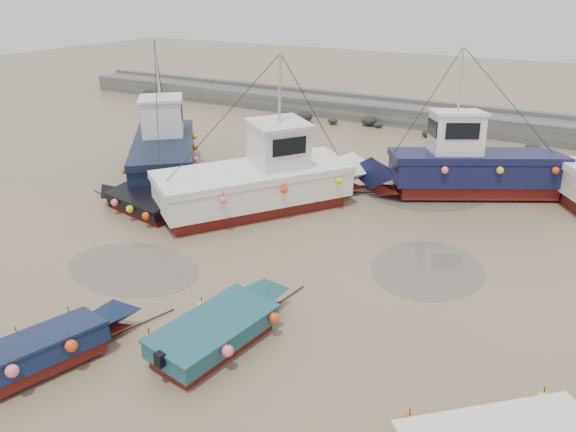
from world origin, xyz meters
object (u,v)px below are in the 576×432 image
at_px(cabin_boat_0, 165,147).
at_px(dinghy_4, 139,198).
at_px(cabin_boat_2, 462,165).
at_px(person, 250,197).
at_px(dinghy_2, 223,324).
at_px(dinghy_1, 47,346).
at_px(cabin_boat_1, 268,179).

bearing_deg(cabin_boat_0, dinghy_4, -100.70).
xyz_separation_m(cabin_boat_2, person, (-7.77, -4.87, -1.33)).
height_order(dinghy_2, cabin_boat_0, cabin_boat_0).
relative_size(dinghy_2, person, 3.13).
bearing_deg(dinghy_2, person, 127.36).
xyz_separation_m(dinghy_2, cabin_boat_0, (-10.60, 9.90, 0.76)).
distance_m(dinghy_1, cabin_boat_2, 17.91).
distance_m(dinghy_2, person, 10.63).
relative_size(dinghy_4, person, 3.07).
xyz_separation_m(cabin_boat_1, person, (-1.40, 0.75, -1.31)).
xyz_separation_m(dinghy_1, cabin_boat_0, (-7.48, 12.80, 0.76)).
relative_size(cabin_boat_2, person, 5.33).
distance_m(cabin_boat_1, person, 2.06).
bearing_deg(dinghy_4, cabin_boat_0, 39.61).
xyz_separation_m(dinghy_1, cabin_boat_1, (-0.76, 11.37, 0.76)).
bearing_deg(dinghy_1, cabin_boat_0, 136.90).
height_order(cabin_boat_0, cabin_boat_2, same).
bearing_deg(cabin_boat_0, cabin_boat_2, -21.31).
bearing_deg(person, dinghy_4, 27.18).
distance_m(dinghy_2, cabin_boat_0, 14.52).
xyz_separation_m(cabin_boat_0, cabin_boat_1, (6.72, -1.43, -0.00)).
xyz_separation_m(dinghy_1, person, (-2.15, 12.12, -0.55)).
xyz_separation_m(dinghy_2, person, (-5.28, 9.22, -0.55)).
bearing_deg(dinghy_2, dinghy_4, 153.46).
xyz_separation_m(dinghy_2, cabin_boat_1, (-3.88, 8.47, 0.76)).
bearing_deg(dinghy_1, dinghy_4, 137.85).
bearing_deg(dinghy_1, dinghy_2, 59.48).
height_order(dinghy_2, cabin_boat_1, cabin_boat_1).
relative_size(dinghy_4, cabin_boat_0, 0.60).
bearing_deg(dinghy_4, dinghy_1, -137.48).
xyz_separation_m(dinghy_4, cabin_boat_2, (10.78, 8.47, 0.77)).
bearing_deg(dinghy_2, cabin_boat_0, 144.54).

